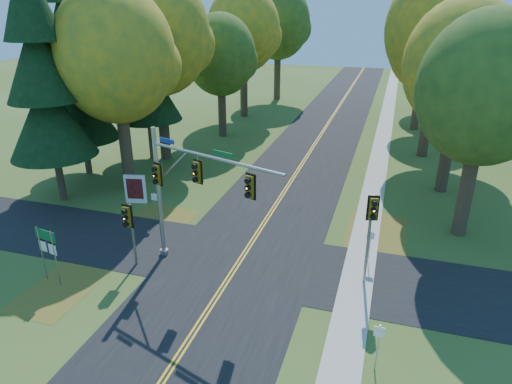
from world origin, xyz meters
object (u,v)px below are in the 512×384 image
(east_signal_pole, at_px, (372,218))
(info_kiosk, at_px, (135,189))
(route_sign_cluster, at_px, (47,245))
(traffic_mast, at_px, (184,185))

(east_signal_pole, relative_size, info_kiosk, 2.39)
(route_sign_cluster, distance_m, info_kiosk, 9.79)
(traffic_mast, distance_m, east_signal_pole, 9.05)
(traffic_mast, bearing_deg, route_sign_cluster, -131.83)
(traffic_mast, xyz_separation_m, info_kiosk, (-6.93, 6.37, -3.62))
(route_sign_cluster, bearing_deg, info_kiosk, 108.60)
(route_sign_cluster, bearing_deg, traffic_mast, 41.66)
(traffic_mast, relative_size, info_kiosk, 3.76)
(route_sign_cluster, height_order, info_kiosk, route_sign_cluster)
(east_signal_pole, height_order, route_sign_cluster, east_signal_pole)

